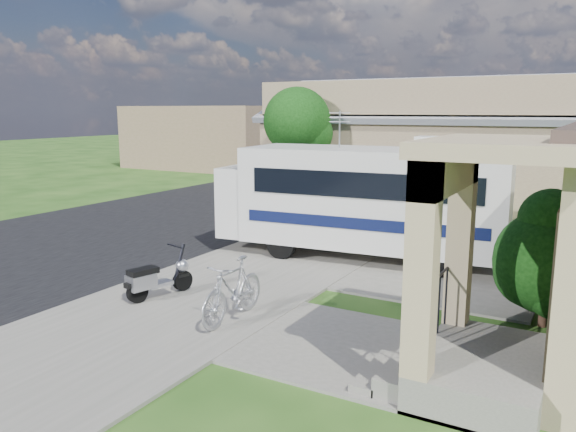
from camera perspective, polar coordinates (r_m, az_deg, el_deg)
The scene contains 18 objects.
ground at distance 11.23m, azimuth -4.10°, elevation -8.85°, with size 120.00×120.00×0.00m, color #193C10.
street_slab at distance 23.37m, azimuth -5.92°, elevation 1.44°, with size 9.00×80.00×0.02m, color black.
sidewalk_slab at distance 20.36m, azimuth 9.19°, elevation 0.03°, with size 4.00×80.00×0.06m, color #615F57.
driveway_slab at distance 14.49m, azimuth 10.87°, elevation -4.40°, with size 7.00×6.00×0.05m, color #615F57.
walk_slab at distance 9.11m, azimuth 8.62°, elevation -13.58°, with size 4.00×3.00×0.05m, color #615F57.
warehouse at distance 23.58m, azimuth 15.01°, elevation 6.06°, with size 12.50×8.40×5.04m.
distant_bldg_far at distance 38.41m, azimuth -7.22°, elevation 8.01°, with size 10.00×8.00×4.00m, color brown.
distant_bldg_near at distance 47.67m, azimuth 3.47°, elevation 8.11°, with size 8.00×7.00×3.20m, color #7E634F.
street_tree_a at distance 20.26m, azimuth 1.25°, elevation 9.28°, with size 2.44×2.40×4.58m.
street_tree_b at distance 29.45m, azimuth 10.63°, elevation 9.83°, with size 2.44×2.40×4.73m.
street_tree_c at distance 38.08m, azimuth 15.08°, elevation 9.38°, with size 2.44×2.40×4.42m.
motorhome at distance 14.30m, azimuth 7.61°, elevation 1.89°, with size 7.38×2.92×3.69m.
shrub at distance 10.73m, azimuth 25.22°, elevation -3.80°, with size 2.00×1.91×2.45m.
scooter at distance 11.54m, azimuth -13.30°, elevation -6.21°, with size 0.69×1.51×1.00m.
bicycle at distance 10.10m, azimuth -5.62°, elevation -7.81°, with size 0.52×1.84×1.11m, color #A8A9B0.
pickup_truck at distance 25.54m, azimuth 0.99°, elevation 4.19°, with size 2.84×6.15×1.71m, color white.
van at distance 31.06m, azimuth 6.39°, elevation 5.23°, with size 2.31×5.67×1.65m, color white.
garden_hose at distance 9.78m, azimuth 13.35°, elevation -11.52°, with size 0.45×0.45×0.20m, color #166E30.
Camera 1 is at (5.88, -8.80, 3.76)m, focal length 35.00 mm.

